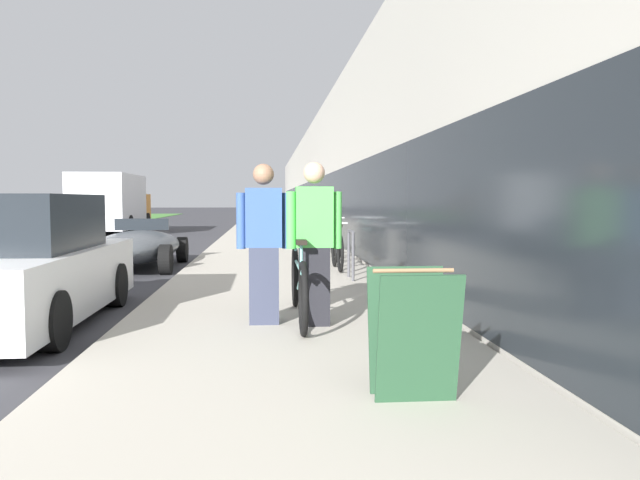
{
  "coord_description": "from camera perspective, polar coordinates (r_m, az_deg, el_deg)",
  "views": [
    {
      "loc": [
        4.83,
        -4.56,
        1.49
      ],
      "look_at": [
        6.39,
        13.37,
        0.31
      ],
      "focal_mm": 35.0,
      "sensor_mm": 36.0,
      "label": 1
    }
  ],
  "objects": [
    {
      "name": "sandwich_board_sign",
      "position": [
        4.39,
        8.49,
        -8.4
      ],
      "size": [
        0.56,
        0.56,
        0.9
      ],
      "color": "#23472D",
      "rests_on": "sidewalk_slab"
    },
    {
      "name": "sidewalk_slab",
      "position": [
        25.6,
        -4.47,
        0.53
      ],
      "size": [
        3.71,
        70.0,
        0.12
      ],
      "color": "#BCB5A5",
      "rests_on": "ground"
    },
    {
      "name": "cruiser_bike_farthest",
      "position": [
        16.85,
        0.21,
        0.36
      ],
      "size": [
        0.52,
        1.85,
        0.89
      ],
      "color": "black",
      "rests_on": "sidewalk_slab"
    },
    {
      "name": "moving_truck",
      "position": [
        28.65,
        -18.5,
        3.17
      ],
      "size": [
        2.31,
        6.55,
        2.55
      ],
      "color": "orange",
      "rests_on": "ground"
    },
    {
      "name": "person_bystander",
      "position": [
        6.87,
        -5.16,
        -0.33
      ],
      "size": [
        0.6,
        0.23,
        1.76
      ],
      "color": "#33384C",
      "rests_on": "sidewalk_slab"
    },
    {
      "name": "cruiser_bike_middle",
      "position": [
        14.38,
        1.44,
        -0.14
      ],
      "size": [
        0.52,
        1.77,
        0.95
      ],
      "color": "black",
      "rests_on": "sidewalk_slab"
    },
    {
      "name": "cruiser_bike_nearest",
      "position": [
        12.18,
        1.58,
        -0.92
      ],
      "size": [
        0.52,
        1.73,
        0.91
      ],
      "color": "black",
      "rests_on": "sidewalk_slab"
    },
    {
      "name": "tandem_bicycle",
      "position": [
        7.1,
        -1.96,
        -4.09
      ],
      "size": [
        0.52,
        2.52,
        0.96
      ],
      "color": "black",
      "rests_on": "sidewalk_slab"
    },
    {
      "name": "storefront_facade",
      "position": [
        34.32,
        7.01,
        5.4
      ],
      "size": [
        10.01,
        70.0,
        5.0
      ],
      "color": "#BCB7AD",
      "rests_on": "ground"
    },
    {
      "name": "parked_sedan_curbside",
      "position": [
        8.1,
        -26.21,
        -2.24
      ],
      "size": [
        1.92,
        4.29,
        1.55
      ],
      "color": "white",
      "rests_on": "ground"
    },
    {
      "name": "person_rider",
      "position": [
        6.76,
        -0.54,
        -0.33
      ],
      "size": [
        0.6,
        0.24,
        1.77
      ],
      "color": "black",
      "rests_on": "sidewalk_slab"
    },
    {
      "name": "lawn_strip",
      "position": [
        31.58,
        -25.34,
        0.71
      ],
      "size": [
        5.16,
        70.0,
        0.03
      ],
      "color": "#478438",
      "rests_on": "ground"
    },
    {
      "name": "vintage_roadster_curbside",
      "position": [
        14.02,
        -16.36,
        -0.61
      ],
      "size": [
        1.81,
        4.24,
        1.06
      ],
      "color": "#4C5156",
      "rests_on": "ground"
    },
    {
      "name": "bike_rack_hoop",
      "position": [
        10.71,
        2.84,
        -0.86
      ],
      "size": [
        0.05,
        0.6,
        0.84
      ],
      "color": "#4C4C51",
      "rests_on": "sidewalk_slab"
    }
  ]
}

